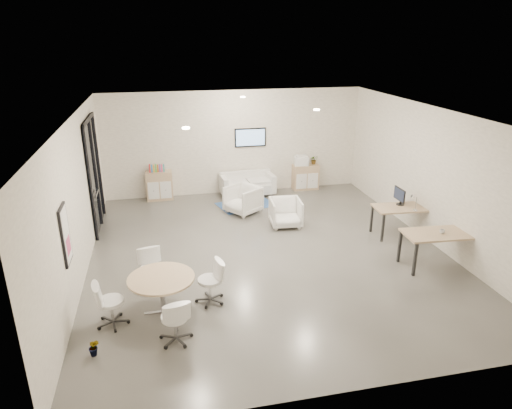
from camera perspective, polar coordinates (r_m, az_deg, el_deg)
The scene contains 21 objects.
room_shell at distance 10.02m, azimuth 1.63°, elevation 2.14°, with size 9.60×10.60×4.80m.
glass_door at distance 12.29m, azimuth -19.59°, elevation 3.96°, with size 0.09×1.90×2.85m.
artwork at distance 8.45m, azimuth -22.72°, elevation -3.55°, with size 0.05×0.54×1.04m.
wall_tv at distance 14.30m, azimuth -0.71°, elevation 8.38°, with size 0.98×0.06×0.58m.
ceiling_spots at distance 10.40m, azimuth -0.49°, elevation 11.79°, with size 3.14×4.14×0.03m.
sideboard_left at distance 14.18m, azimuth -11.98°, elevation 2.33°, with size 0.78×0.41×0.88m.
sideboard_right at distance 14.91m, azimuth 6.19°, elevation 3.45°, with size 0.82×0.40×0.82m.
books at distance 14.02m, azimuth -12.31°, elevation 4.46°, with size 0.46×0.14×0.22m.
printer at distance 14.71m, azimuth 5.67°, elevation 5.50°, with size 0.50×0.43×0.31m.
loveseat at distance 14.27m, azimuth -1.14°, elevation 2.46°, with size 1.69×0.93×0.61m.
blue_rug at distance 13.56m, azimuth -1.31°, elevation 0.00°, with size 1.57×1.05×0.01m, color #315096.
armchair_left at distance 12.82m, azimuth -1.65°, elevation 0.78°, with size 0.84×0.78×0.86m, color silver.
armchair_right at distance 11.97m, azimuth 3.74°, elevation -0.86°, with size 0.78×0.74×0.81m, color silver.
desk_rear at distance 11.90m, azimuth 17.88°, elevation -0.62°, with size 1.47×0.82×0.74m.
desk_front at distance 10.55m, azimuth 21.81°, elevation -3.70°, with size 1.54×0.85×0.78m.
monitor at distance 11.90m, azimuth 17.52°, elevation 1.02°, with size 0.20×0.50×0.44m.
round_table at distance 8.38m, azimuth -11.75°, elevation -9.41°, with size 1.19×1.19×0.72m.
meeting_chairs at distance 8.50m, azimuth -11.64°, elevation -10.75°, with size 2.43×2.43×0.82m.
plant_cabinet at distance 14.88m, azimuth 7.25°, elevation 5.47°, with size 0.25×0.28×0.22m, color #3F7F3F.
plant_floor at distance 7.96m, azimuth -19.52°, elevation -16.97°, with size 0.17×0.31×0.14m, color #3F7F3F.
cup at distance 10.50m, azimuth 22.26°, elevation -3.09°, with size 0.11×0.09×0.11m, color white.
Camera 1 is at (-2.30, -9.23, 4.77)m, focal length 32.00 mm.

